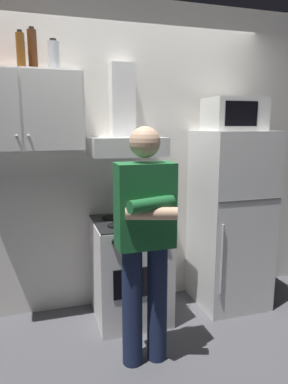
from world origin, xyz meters
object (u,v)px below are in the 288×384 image
Objects in this scene: person_standing at (145,239)px; bottle_canister_steel at (54,56)px; upper_cabinet at (22,111)px; bottle_beer_brown at (21,51)px; bottle_rum_dark at (33,50)px; microwave at (234,114)px; stove_oven at (130,269)px; refrigerator at (230,219)px; cooking_pot at (149,215)px; range_hood at (125,131)px.

bottle_canister_steel is (-0.50, 0.76, 1.26)m from person_standing.
upper_cabinet is 3.30× the size of bottle_beer_brown.
bottle_canister_steel is at bearing -0.50° from bottle_rum_dark.
person_standing is 5.25× the size of bottle_rum_dark.
bottle_beer_brown is (-1.73, 0.09, 0.44)m from microwave.
microwave is at bearing -2.99° from bottle_beer_brown.
stove_oven is 1.02m from refrigerator.
person_standing is 1.64m from bottle_rum_dark.
microwave is at bearing 90.90° from refrigerator.
cooking_pot is at bearing -14.06° from bottle_beer_brown.
cooking_pot is 1.43m from bottle_canister_steel.
person_standing is (-1.00, -0.62, -0.84)m from microwave.
range_hood is 0.72m from cooking_pot.
person_standing reaches higher than cooking_pot.
bottle_canister_steel is (-1.50, 0.16, 1.36)m from refrigerator.
upper_cabinet is 0.46m from bottle_rum_dark.
refrigerator reaches higher than cooking_pot.
bottle_canister_steel reaches higher than microwave.
bottle_canister_steel reaches higher than cooking_pot.
bottle_beer_brown is at bearing 177.01° from microwave.
stove_oven is 0.77m from person_standing.
bottle_beer_brown reaches higher than stove_oven.
range_hood is at bearing 172.45° from refrigerator.
bottle_canister_steel is at bearing 176.65° from range_hood.
bottle_canister_steel is (-0.68, 0.28, 1.23)m from cooking_pot.
range_hood is 0.47× the size of refrigerator.
range_hood is at bearing 86.09° from person_standing.
bottle_beer_brown is at bearing 172.03° from stove_oven.
bottle_beer_brown is at bearing -178.74° from range_hood.
microwave is at bearing 9.57° from cooking_pot.
range_hood is at bearing -2.74° from bottle_rum_dark.
upper_cabinet is at bearing 176.52° from microwave.
person_standing is (-0.05, -0.73, -0.70)m from range_hood.
person_standing is (-0.05, -0.61, 0.47)m from stove_oven.
person_standing is 6.84× the size of bottle_canister_steel.
upper_cabinet is 1.26m from cooking_pot.
refrigerator is 0.84m from cooking_pot.
bottle_rum_dark reaches higher than range_hood.
bottle_rum_dark reaches higher than cooking_pot.
range_hood is 0.46× the size of person_standing.
upper_cabinet is 0.56× the size of refrigerator.
upper_cabinet is 0.49m from bottle_canister_steel.
person_standing is at bearing -44.32° from bottle_beer_brown.
bottle_rum_dark is at bearing 179.50° from bottle_canister_steel.
bottle_rum_dark is at bearing 177.26° from range_hood.
bottle_rum_dark is at bearing 130.29° from person_standing.
bottle_beer_brown reaches higher than person_standing.
person_standing is at bearing -93.91° from range_hood.
bottle_canister_steel is 0.24m from bottle_beer_brown.
refrigerator is (0.95, 0.00, 0.37)m from stove_oven.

